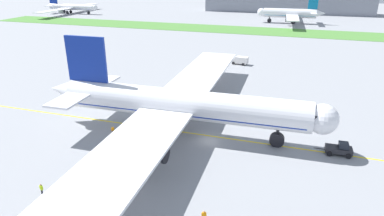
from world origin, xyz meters
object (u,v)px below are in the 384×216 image
Objects in this scene: ground_crew_wingwalker_port at (204,215)px; parked_airliner_far_left at (71,7)px; airliner_foreground at (178,104)px; pushback_tug at (339,149)px; ground_crew_wingwalker_starboard at (113,130)px; parked_airliner_far_centre at (290,13)px; service_truck_baggage_loader at (240,60)px; ground_crew_marshaller_front at (41,188)px.

parked_airliner_far_left reaches higher than ground_crew_wingwalker_port.
airliner_foreground is 28.53m from pushback_tug.
parked_airliner_far_centre is (24.36, 155.13, 4.40)m from ground_crew_wingwalker_starboard.
pushback_tug is 221.08m from parked_airliner_far_left.
pushback_tug is at bearing -63.54° from service_truck_baggage_loader.
airliner_foreground is at bearing -92.15° from service_truck_baggage_loader.
service_truck_baggage_loader reaches higher than ground_crew_marshaller_front.
airliner_foreground reaches higher than service_truck_baggage_loader.
ground_crew_marshaller_front is 77.82m from service_truck_baggage_loader.
airliner_foreground is 151.52m from parked_airliner_far_centre.
airliner_foreground is at bearing 19.64° from ground_crew_wingwalker_starboard.
ground_crew_marshaller_front reaches higher than ground_crew_wingwalker_port.
airliner_foreground is 51.25× the size of ground_crew_wingwalker_starboard.
ground_crew_wingwalker_port reaches higher than ground_crew_wingwalker_starboard.
pushback_tug is 151.05m from parked_airliner_far_centre.
pushback_tug is at bearing 53.18° from ground_crew_wingwalker_port.
airliner_foreground reaches higher than parked_airliner_far_left.
service_truck_baggage_loader is (2.00, 53.24, -4.49)m from airliner_foreground.
pushback_tug is 58.59m from service_truck_baggage_loader.
ground_crew_wingwalker_starboard is 58.97m from service_truck_baggage_loader.
service_truck_baggage_loader is (13.53, 76.63, 0.33)m from ground_crew_marshaller_front.
pushback_tug is at bearing 1.60° from airliner_foreground.
parked_airliner_far_centre is (-15.34, 150.20, 4.42)m from pushback_tug.
ground_crew_marshaller_front is at bearing -148.61° from pushback_tug.
pushback_tug is 0.09× the size of parked_airliner_far_left.
parked_airliner_far_centre is at bearing 83.72° from service_truck_baggage_loader.
service_truck_baggage_loader is at bearing 76.67° from ground_crew_wingwalker_starboard.
ground_crew_marshaller_front is 176.12m from parked_airliner_far_centre.
parked_airliner_far_centre reaches higher than ground_crew_marshaller_front.
ground_crew_wingwalker_starboard is 197.87m from parked_airliner_far_left.
parked_airliner_far_left is (-121.71, 175.29, 3.26)m from ground_crew_marshaller_front.
ground_crew_marshaller_front is (-22.63, -1.47, 0.02)m from ground_crew_wingwalker_port.
airliner_foreground is 16.19× the size of service_truck_baggage_loader.
service_truck_baggage_loader is at bearing -36.11° from parked_airliner_far_left.
parked_airliner_far_left reaches higher than service_truck_baggage_loader.
service_truck_baggage_loader is 167.42m from parked_airliner_far_left.
service_truck_baggage_loader is at bearing 87.85° from airliner_foreground.
pushback_tug is 28.37m from ground_crew_wingwalker_port.
ground_crew_wingwalker_starboard is at bearing -172.93° from pushback_tug.
pushback_tug is at bearing -43.12° from parked_airliner_far_left.
service_truck_baggage_loader is (-26.11, 52.45, 0.39)m from pushback_tug.
parked_airliner_far_centre is (10.76, 97.75, 4.02)m from service_truck_baggage_loader.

